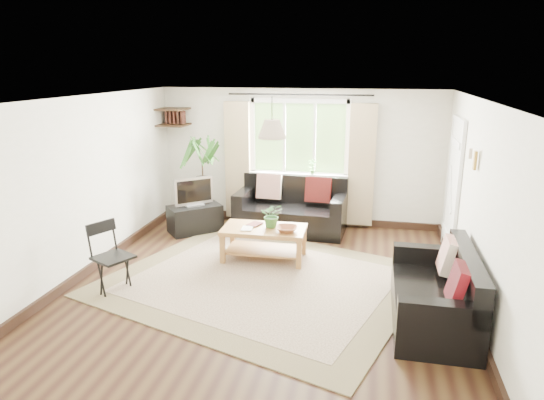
% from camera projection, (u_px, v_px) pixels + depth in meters
% --- Properties ---
extents(floor, '(5.50, 5.50, 0.00)m').
position_uv_depth(floor, '(266.00, 285.00, 6.34)').
color(floor, black).
rests_on(floor, ground).
extents(ceiling, '(5.50, 5.50, 0.00)m').
position_uv_depth(ceiling, '(265.00, 99.00, 5.70)').
color(ceiling, white).
rests_on(ceiling, floor).
extents(wall_back, '(5.00, 0.02, 2.40)m').
position_uv_depth(wall_back, '(299.00, 157.00, 8.61)').
color(wall_back, silver).
rests_on(wall_back, floor).
extents(wall_front, '(5.00, 0.02, 2.40)m').
position_uv_depth(wall_front, '(180.00, 296.00, 3.43)').
color(wall_front, silver).
rests_on(wall_front, floor).
extents(wall_left, '(0.02, 5.50, 2.40)m').
position_uv_depth(wall_left, '(84.00, 187.00, 6.52)').
color(wall_left, silver).
rests_on(wall_left, floor).
extents(wall_right, '(0.02, 5.50, 2.40)m').
position_uv_depth(wall_right, '(479.00, 209.00, 5.52)').
color(wall_right, silver).
rests_on(wall_right, floor).
extents(rug, '(4.63, 4.28, 0.02)m').
position_uv_depth(rug, '(262.00, 280.00, 6.46)').
color(rug, beige).
rests_on(rug, floor).
extents(window, '(2.50, 0.16, 2.16)m').
position_uv_depth(window, '(299.00, 138.00, 8.48)').
color(window, white).
rests_on(window, wall_back).
extents(door, '(0.06, 0.96, 2.06)m').
position_uv_depth(door, '(453.00, 190.00, 7.18)').
color(door, silver).
rests_on(door, wall_right).
extents(corner_shelf, '(0.50, 0.50, 0.34)m').
position_uv_depth(corner_shelf, '(173.00, 117.00, 8.64)').
color(corner_shelf, black).
rests_on(corner_shelf, wall_back).
extents(pendant_lamp, '(0.36, 0.36, 0.54)m').
position_uv_depth(pendant_lamp, '(272.00, 124.00, 6.17)').
color(pendant_lamp, beige).
rests_on(pendant_lamp, ceiling).
extents(wall_sconce, '(0.12, 0.12, 0.28)m').
position_uv_depth(wall_sconce, '(473.00, 157.00, 5.67)').
color(wall_sconce, beige).
rests_on(wall_sconce, wall_right).
extents(sofa_back, '(1.90, 1.03, 0.87)m').
position_uv_depth(sofa_back, '(291.00, 206.00, 8.33)').
color(sofa_back, black).
rests_on(sofa_back, floor).
extents(sofa_right, '(1.69, 0.85, 0.79)m').
position_uv_depth(sofa_right, '(434.00, 289.00, 5.34)').
color(sofa_right, black).
rests_on(sofa_right, floor).
extents(coffee_table, '(1.22, 0.69, 0.49)m').
position_uv_depth(coffee_table, '(264.00, 244.00, 7.12)').
color(coffee_table, olive).
rests_on(coffee_table, floor).
extents(table_plant, '(0.38, 0.34, 0.36)m').
position_uv_depth(table_plant, '(272.00, 215.00, 7.04)').
color(table_plant, '#2F6327').
rests_on(table_plant, coffee_table).
extents(bowl, '(0.33, 0.33, 0.08)m').
position_uv_depth(bowl, '(287.00, 229.00, 6.88)').
color(bowl, brown).
rests_on(bowl, coffee_table).
extents(book_a, '(0.18, 0.23, 0.02)m').
position_uv_depth(book_a, '(242.00, 228.00, 7.01)').
color(book_a, silver).
rests_on(book_a, coffee_table).
extents(book_b, '(0.24, 0.27, 0.02)m').
position_uv_depth(book_b, '(250.00, 223.00, 7.22)').
color(book_b, '#582623').
rests_on(book_b, coffee_table).
extents(tv_stand, '(0.98, 0.94, 0.47)m').
position_uv_depth(tv_stand, '(195.00, 219.00, 8.34)').
color(tv_stand, black).
rests_on(tv_stand, floor).
extents(tv, '(0.65, 0.61, 0.51)m').
position_uv_depth(tv, '(194.00, 191.00, 8.21)').
color(tv, '#A5A5AA').
rests_on(tv, tv_stand).
extents(palm_stand, '(0.63, 0.63, 1.60)m').
position_uv_depth(palm_stand, '(203.00, 183.00, 8.45)').
color(palm_stand, black).
rests_on(palm_stand, floor).
extents(folding_chair, '(0.62, 0.62, 0.89)m').
position_uv_depth(folding_chair, '(113.00, 259.00, 6.05)').
color(folding_chair, black).
rests_on(folding_chair, floor).
extents(sill_plant, '(0.14, 0.10, 0.27)m').
position_uv_depth(sill_plant, '(312.00, 167.00, 8.49)').
color(sill_plant, '#2D6023').
rests_on(sill_plant, window).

